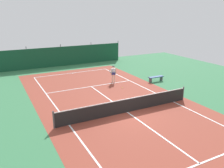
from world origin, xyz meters
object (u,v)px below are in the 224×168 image
(tennis_ball_near_player, at_px, (122,88))
(courtside_bench, at_px, (156,78))
(tennis_net, at_px, (127,105))
(parked_car, at_px, (72,54))
(tennis_player, at_px, (113,73))

(tennis_ball_near_player, xyz_separation_m, courtside_bench, (3.99, 0.33, 0.34))
(tennis_net, relative_size, parked_car, 2.35)
(tennis_net, xyz_separation_m, parked_car, (2.38, 19.15, 0.33))
(tennis_net, relative_size, tennis_player, 6.17)
(parked_car, bearing_deg, tennis_player, 94.13)
(tennis_ball_near_player, relative_size, courtside_bench, 0.04)
(tennis_player, relative_size, courtside_bench, 1.03)
(tennis_player, bearing_deg, tennis_ball_near_player, 107.79)
(tennis_player, relative_size, tennis_ball_near_player, 24.85)
(tennis_player, distance_m, parked_car, 12.48)
(tennis_net, bearing_deg, parked_car, 82.93)
(courtside_bench, bearing_deg, tennis_net, -141.33)
(courtside_bench, bearing_deg, tennis_player, 157.22)
(parked_car, bearing_deg, tennis_ball_near_player, 93.60)
(tennis_player, height_order, parked_car, parked_car)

